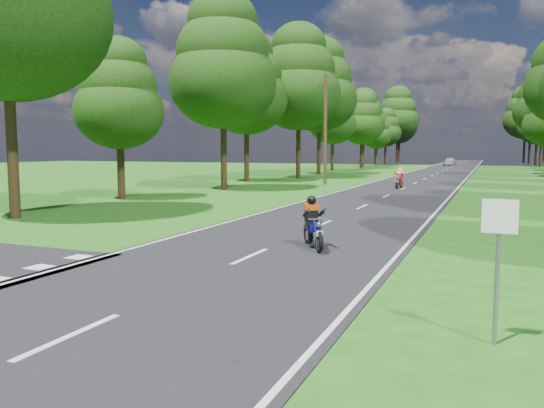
% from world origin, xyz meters
% --- Properties ---
extents(ground, '(160.00, 160.00, 0.00)m').
position_xyz_m(ground, '(0.00, 0.00, 0.00)').
color(ground, '#1A5513').
rests_on(ground, ground).
extents(main_road, '(7.00, 140.00, 0.02)m').
position_xyz_m(main_road, '(0.00, 50.00, 0.01)').
color(main_road, black).
rests_on(main_road, ground).
extents(road_markings, '(7.40, 140.00, 0.01)m').
position_xyz_m(road_markings, '(-0.14, 48.13, 0.02)').
color(road_markings, silver).
rests_on(road_markings, main_road).
extents(treeline, '(40.00, 115.35, 14.78)m').
position_xyz_m(treeline, '(1.43, 60.06, 8.25)').
color(treeline, black).
rests_on(treeline, ground).
extents(telegraph_pole, '(1.20, 0.26, 8.00)m').
position_xyz_m(telegraph_pole, '(-6.00, 28.00, 4.07)').
color(telegraph_pole, '#382616').
rests_on(telegraph_pole, ground).
extents(road_sign, '(0.45, 0.07, 2.00)m').
position_xyz_m(road_sign, '(5.50, -2.01, 1.34)').
color(road_sign, slate).
rests_on(road_sign, ground).
extents(rider_near_blue, '(1.33, 1.70, 1.38)m').
position_xyz_m(rider_near_blue, '(1.07, 3.62, 0.71)').
color(rider_near_blue, '#0C0D89').
rests_on(rider_near_blue, main_road).
extents(rider_far_red, '(0.63, 1.68, 1.38)m').
position_xyz_m(rider_far_red, '(-0.26, 25.92, 0.71)').
color(rider_far_red, '#9C0C0E').
rests_on(rider_far_red, main_road).
extents(distant_car, '(1.98, 3.97, 1.30)m').
position_xyz_m(distant_car, '(-0.65, 76.67, 0.67)').
color(distant_car, silver).
rests_on(distant_car, main_road).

